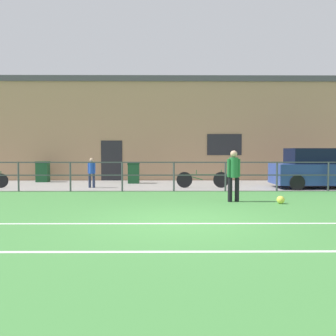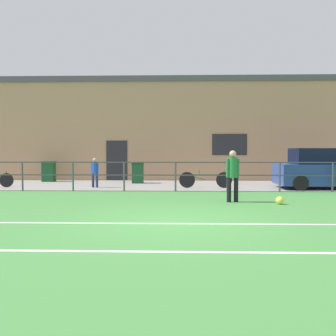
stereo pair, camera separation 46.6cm
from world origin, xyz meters
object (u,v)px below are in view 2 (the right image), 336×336
Objects in this scene: player_striker at (233,173)px; parked_car_red at (327,170)px; spectator_child at (95,171)px; trash_bin_0 at (138,173)px; soccer_ball_match at (280,200)px; trash_bin_1 at (49,171)px; bicycle_parked_0 at (205,180)px.

player_striker is 0.38× the size of parked_car_red.
spectator_child reaches higher than trash_bin_0.
soccer_ball_match is 7.99m from spectator_child.
soccer_ball_match is 12.09m from trash_bin_1.
soccer_ball_match is 8.27m from trash_bin_0.
bicycle_parked_0 is 8.21m from trash_bin_1.
bicycle_parked_0 is at bearing -98.57° from player_striker.
spectator_child is 1.28× the size of trash_bin_0.
player_striker is 6.76× the size of soccer_ball_match.
player_striker reaches higher than spectator_child.
player_striker is 4.12m from bicycle_parked_0.
trash_bin_1 is at bearing 166.67° from parked_car_red.
trash_bin_0 is at bearing -112.40° from spectator_child.
spectator_child is at bearing -54.35° from player_striker.
bicycle_parked_0 is at bearing -20.76° from trash_bin_1.
player_striker is 1.62× the size of trash_bin_0.
trash_bin_1 is at bearing 142.15° from soccer_ball_match.
trash_bin_0 is at bearing -75.72° from player_striker.
trash_bin_1 is (-8.22, 6.96, -0.36)m from player_striker.
trash_bin_0 is at bearing 164.69° from parked_car_red.
bicycle_parked_0 is 2.27× the size of trash_bin_0.
soccer_ball_match is 0.11× the size of bicycle_parked_0.
parked_car_red is 5.00m from bicycle_parked_0.
trash_bin_0 is at bearing 126.76° from soccer_ball_match.
player_striker is at bearing 161.13° from soccer_ball_match.
parked_car_red is at bearing -1.04° from bicycle_parked_0.
player_striker is 1.27× the size of spectator_child.
spectator_child is at bearing 145.13° from soccer_ball_match.
parked_car_red is at bearing -165.72° from spectator_child.
parked_car_red reaches higher than spectator_child.
player_striker is 6.63m from spectator_child.
soccer_ball_match is 4.88m from bicycle_parked_0.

